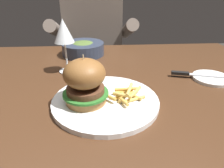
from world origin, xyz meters
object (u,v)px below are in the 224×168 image
object	(u,v)px
table_knife	(197,75)
bread_plate	(212,78)
main_plate	(106,101)
wine_glass	(64,33)
diner_person	(94,59)
soup_bowl	(83,48)
burger_sandwich	(85,81)

from	to	relation	value
table_knife	bread_plate	bearing A→B (deg)	-14.42
main_plate	wine_glass	distance (m)	0.30
main_plate	table_knife	world-z (taller)	table_knife
bread_plate	diner_person	size ratio (longest dim) A/B	0.11
table_knife	soup_bowl	distance (m)	0.50
main_plate	wine_glass	size ratio (longest dim) A/B	1.52
main_plate	table_knife	bearing A→B (deg)	23.51
main_plate	bread_plate	xyz separation A→B (m)	(0.37, 0.13, -0.00)
burger_sandwich	soup_bowl	world-z (taller)	burger_sandwich
burger_sandwich	bread_plate	size ratio (longest dim) A/B	1.02
bread_plate	wine_glass	bearing A→B (deg)	168.70
wine_glass	soup_bowl	xyz separation A→B (m)	(0.05, 0.20, -0.12)
bread_plate	soup_bowl	world-z (taller)	soup_bowl
wine_glass	table_knife	distance (m)	0.49
table_knife	diner_person	distance (m)	0.82
diner_person	bread_plate	bearing A→B (deg)	-59.55
diner_person	wine_glass	bearing A→B (deg)	-97.79
diner_person	soup_bowl	bearing A→B (deg)	-95.08
table_knife	diner_person	bearing A→B (deg)	117.90
wine_glass	table_knife	size ratio (longest dim) A/B	0.92
table_knife	soup_bowl	world-z (taller)	soup_bowl
wine_glass	bread_plate	bearing A→B (deg)	-11.30
wine_glass	soup_bowl	size ratio (longest dim) A/B	1.01
burger_sandwich	wine_glass	distance (m)	0.26
bread_plate	table_knife	bearing A→B (deg)	165.58
burger_sandwich	bread_plate	distance (m)	0.45
main_plate	diner_person	xyz separation A→B (m)	(-0.05, 0.85, -0.18)
bread_plate	soup_bowl	size ratio (longest dim) A/B	0.67
soup_bowl	diner_person	world-z (taller)	diner_person
table_knife	burger_sandwich	bearing A→B (deg)	-158.30
bread_plate	soup_bowl	xyz separation A→B (m)	(-0.46, 0.30, 0.02)
wine_glass	diner_person	distance (m)	0.70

